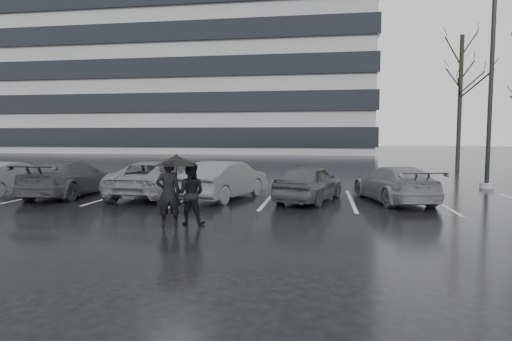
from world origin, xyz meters
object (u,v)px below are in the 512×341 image
at_px(car_west_b, 156,179).
at_px(car_west_c, 70,178).
at_px(pedestrian_left, 168,193).
at_px(lamp_post, 491,78).
at_px(car_west_a, 226,180).
at_px(car_main, 309,183).
at_px(car_east, 394,184).
at_px(pedestrian_right, 190,194).
at_px(tree_north, 460,103).
at_px(car_west_d, 13,178).

xyz_separation_m(car_west_b, car_west_c, (-3.15, -0.30, 0.01)).
xyz_separation_m(pedestrian_left, lamp_post, (10.40, 9.25, 3.72)).
bearing_deg(car_west_a, car_main, -165.96).
distance_m(car_east, pedestrian_left, 7.72).
xyz_separation_m(car_east, pedestrian_right, (-5.56, -4.53, 0.17)).
xyz_separation_m(car_west_c, tree_north, (17.63, 14.96, 3.61)).
bearing_deg(car_west_b, car_west_a, 177.74).
bearing_deg(pedestrian_right, lamp_post, -141.08).
distance_m(car_main, car_west_b, 5.47).
distance_m(car_west_d, pedestrian_right, 9.41).
height_order(car_west_c, lamp_post, lamp_post).
bearing_deg(car_west_d, car_west_b, -168.20).
distance_m(car_main, tree_north, 17.78).
height_order(car_west_c, pedestrian_right, pedestrian_right).
height_order(car_west_c, car_west_d, car_west_c).
bearing_deg(car_west_a, pedestrian_right, 108.28).
bearing_deg(car_main, car_east, -156.04).
height_order(pedestrian_left, pedestrian_right, pedestrian_left).
height_order(pedestrian_right, lamp_post, lamp_post).
distance_m(lamp_post, tree_north, 10.33).
distance_m(car_main, pedestrian_left, 5.55).
bearing_deg(car_main, car_west_d, 16.23).
xyz_separation_m(car_main, tree_north, (9.01, 14.89, 3.63)).
relative_size(car_west_c, car_west_d, 1.22).
height_order(car_west_a, lamp_post, lamp_post).
height_order(car_west_b, pedestrian_left, pedestrian_left).
distance_m(car_west_a, lamp_post, 11.72).
distance_m(car_west_b, pedestrian_right, 5.18).
height_order(car_west_c, car_east, car_west_c).
bearing_deg(car_west_d, pedestrian_left, 160.39).
height_order(car_main, car_west_b, car_west_b).
relative_size(car_west_d, car_east, 0.89).
relative_size(car_west_c, pedestrian_right, 2.90).
xyz_separation_m(car_main, car_west_b, (-5.47, 0.23, 0.02)).
bearing_deg(car_east, car_west_c, -13.04).
xyz_separation_m(car_west_a, car_west_d, (-8.23, 0.02, -0.05)).
height_order(car_east, pedestrian_left, pedestrian_left).
bearing_deg(lamp_post, car_east, -135.12).
xyz_separation_m(car_west_c, lamp_post, (15.81, 4.79, 3.89)).
bearing_deg(car_west_b, lamp_post, -160.70).
relative_size(car_west_c, lamp_post, 0.45).
distance_m(car_west_d, car_east, 13.90).
bearing_deg(car_east, pedestrian_left, 24.00).
distance_m(car_west_c, pedestrian_left, 7.02).
height_order(car_main, lamp_post, lamp_post).
bearing_deg(car_main, car_west_c, 17.52).
distance_m(car_west_a, car_west_c, 5.75).
xyz_separation_m(car_main, car_west_d, (-11.11, 0.16, -0.02)).
bearing_deg(pedestrian_right, car_west_d, -30.47).
bearing_deg(pedestrian_left, car_west_d, -54.16).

